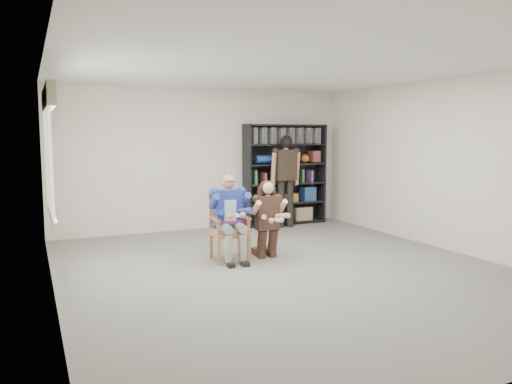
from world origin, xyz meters
name	(u,v)px	position (x,y,z in m)	size (l,w,h in m)	color
room_shell	(288,170)	(0.00, 0.00, 1.40)	(6.00, 7.00, 2.80)	white
floor	(287,271)	(0.00, 0.00, 0.00)	(6.00, 7.00, 0.01)	slate
window_left	(50,154)	(-2.95, 1.00, 1.63)	(0.16, 2.00, 1.75)	white
armchair	(230,228)	(-0.51, 0.87, 0.50)	(0.58, 0.56, 1.00)	#AB6C3F
seated_man	(230,218)	(-0.51, 0.87, 0.65)	(0.56, 0.78, 1.30)	navy
kneeling_woman	(268,220)	(0.07, 0.75, 0.60)	(0.50, 0.80, 1.19)	#321F18
bookshelf	(285,175)	(1.70, 3.28, 1.05)	(1.80, 0.38, 2.10)	black
standing_man	(286,182)	(1.54, 2.94, 0.93)	(0.57, 0.32, 1.86)	black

